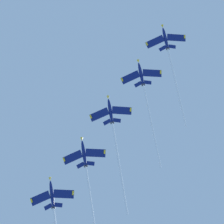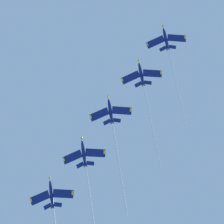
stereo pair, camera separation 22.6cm
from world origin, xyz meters
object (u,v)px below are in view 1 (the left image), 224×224
jet_second (144,90)px  jet_third (114,134)px  jet_fourth (86,167)px  jet_lead (170,59)px  jet_fifth (54,217)px

jet_second → jet_third: (-22.10, -7.70, -10.36)m
jet_third → jet_fourth: 19.66m
jet_lead → jet_second: bearing=-155.6°
jet_lead → jet_fourth: size_ratio=1.21×
jet_second → jet_fifth: (-61.36, -21.80, -25.82)m
jet_third → jet_fourth: size_ratio=1.24×
jet_lead → jet_second: jet_lead is taller
jet_lead → jet_third: size_ratio=0.98×
jet_lead → jet_fourth: 65.02m
jet_fourth → jet_fifth: (-22.08, -6.59, -9.54)m
jet_lead → jet_fifth: (-78.45, -29.57, -32.38)m
jet_second → jet_fourth: (-39.28, -15.21, -16.28)m
jet_fourth → jet_second: bearing=21.2°
jet_second → jet_fifth: bearing=-160.4°
jet_lead → jet_fifth: size_ratio=1.16×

